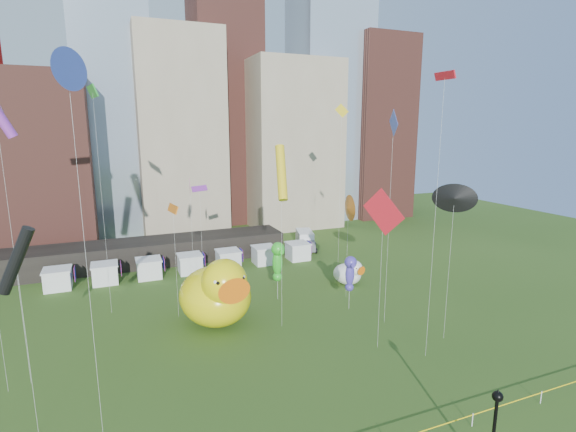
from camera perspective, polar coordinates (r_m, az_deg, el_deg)
name	(u,v)px	position (r m, az deg, el deg)	size (l,w,h in m)	color
skyline	(166,108)	(79.25, -15.72, 13.51)	(101.00, 23.00, 68.00)	brown
pavilion	(145,252)	(61.86, -18.33, -4.57)	(38.00, 6.00, 3.20)	black
vendor_tents	(190,264)	(56.80, -12.76, -6.20)	(33.24, 2.80, 2.40)	white
big_duck	(217,293)	(41.10, -9.33, -9.97)	(7.54, 9.41, 6.90)	yellow
small_duck	(349,273)	(51.70, 8.00, -7.42)	(3.95, 4.45, 3.12)	white
seahorse_green	(278,258)	(45.98, -1.36, -5.61)	(1.45, 1.82, 6.36)	silver
seahorse_purple	(350,271)	(44.10, 8.21, -7.15)	(1.49, 1.73, 5.62)	silver
lamppost	(494,425)	(26.73, 25.54, -23.61)	(0.55, 0.55, 5.26)	black
box_truck	(305,240)	(66.33, 2.28, -3.15)	(3.78, 6.47, 2.59)	white
kite_0	(383,213)	(34.97, 12.45, 0.41)	(1.62, 3.42, 13.51)	silver
kite_1	(190,189)	(50.37, -12.79, 3.45)	(0.34, 2.04, 12.59)	silver
kite_2	(16,261)	(28.56, -32.20, -5.01)	(2.39, 1.10, 12.84)	silver
kite_3	(93,93)	(44.16, -24.34, 14.57)	(1.07, 3.66, 21.90)	silver
kite_4	(281,173)	(37.63, -0.87, 5.71)	(1.46, 2.94, 16.73)	silver
kite_5	(393,129)	(39.26, 13.70, 11.05)	(0.71, 2.19, 19.70)	silver
kite_6	(173,209)	(41.69, -14.92, 0.85)	(0.75, 2.50, 11.13)	silver
kite_8	(444,82)	(34.13, 19.91, 16.27)	(0.38, 1.89, 22.07)	silver
kite_10	(454,198)	(38.14, 21.07, 2.17)	(1.88, 1.94, 13.64)	silver
kite_12	(342,119)	(55.68, 7.06, 12.51)	(1.46, 0.98, 21.09)	silver
kite_13	(68,70)	(24.81, -27.03, 16.72)	(1.19, 1.96, 21.97)	silver
kite_14	(348,208)	(45.90, 7.95, 1.06)	(1.04, 2.72, 11.24)	silver
kite_15	(199,189)	(49.07, -11.58, 3.45)	(1.97, 1.24, 11.85)	silver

